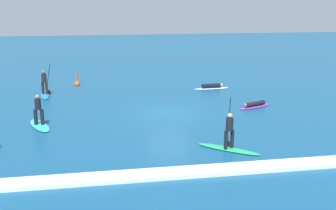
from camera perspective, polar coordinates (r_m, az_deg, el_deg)
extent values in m
plane|color=navy|center=(24.91, 0.00, -1.11)|extent=(120.00, 120.00, 0.00)
ellipsoid|color=white|center=(31.94, 6.10, 2.32)|extent=(2.83, 0.83, 0.07)
cylinder|color=black|center=(31.88, 6.02, 2.68)|extent=(1.47, 0.43, 0.34)
sphere|color=tan|center=(32.17, 7.46, 2.78)|extent=(0.27, 0.27, 0.25)
ellipsoid|color=purple|center=(26.85, 11.98, -0.21)|extent=(2.62, 1.63, 0.08)
cylinder|color=black|center=(26.84, 12.07, 0.18)|extent=(1.51, 0.88, 0.29)
sphere|color=brown|center=(26.22, 10.72, -0.04)|extent=(0.33, 0.33, 0.25)
ellipsoid|color=#33C6CC|center=(23.37, -17.46, -2.71)|extent=(1.69, 2.81, 0.10)
cylinder|color=black|center=(23.29, -17.96, -1.59)|extent=(0.26, 0.26, 0.84)
cylinder|color=black|center=(23.19, -17.13, -1.60)|extent=(0.26, 0.26, 0.84)
cylinder|color=black|center=(23.06, -17.67, 0.10)|extent=(0.43, 0.43, 0.58)
sphere|color=#A37556|center=(22.97, -17.75, 1.09)|extent=(0.31, 0.31, 0.24)
ellipsoid|color=#1E8CD1|center=(30.92, -16.74, 1.41)|extent=(0.93, 3.17, 0.10)
cylinder|color=black|center=(30.75, -16.56, 2.26)|extent=(0.21, 0.21, 0.85)
cylinder|color=black|center=(30.90, -17.04, 2.28)|extent=(0.21, 0.21, 0.85)
cylinder|color=black|center=(30.69, -16.90, 3.61)|extent=(0.39, 0.39, 0.62)
sphere|color=brown|center=(30.62, -16.96, 4.41)|extent=(0.29, 0.29, 0.26)
cylinder|color=black|center=(30.85, -16.39, 3.55)|extent=(0.48, 0.10, 2.12)
cube|color=black|center=(31.05, -16.26, 1.70)|extent=(0.21, 0.08, 0.32)
ellipsoid|color=#23B266|center=(19.02, 8.44, -6.09)|extent=(2.68, 2.35, 0.09)
cylinder|color=black|center=(18.97, 8.93, -4.64)|extent=(0.24, 0.24, 0.85)
cylinder|color=black|center=(18.76, 8.06, -4.83)|extent=(0.24, 0.24, 0.85)
cylinder|color=black|center=(18.64, 8.58, -2.65)|extent=(0.47, 0.47, 0.58)
sphere|color=tan|center=(18.53, 8.62, -1.46)|extent=(0.31, 0.31, 0.22)
cylinder|color=black|center=(18.93, 8.45, -2.37)|extent=(0.25, 0.28, 2.28)
cube|color=black|center=(19.27, 8.33, -5.47)|extent=(0.17, 0.19, 0.32)
sphere|color=#E55119|center=(33.78, -12.56, 2.85)|extent=(0.47, 0.47, 0.47)
cylinder|color=#E55119|center=(33.71, -12.60, 3.54)|extent=(0.14, 0.14, 1.06)
cube|color=white|center=(16.50, 5.48, -9.10)|extent=(20.93, 0.90, 0.18)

